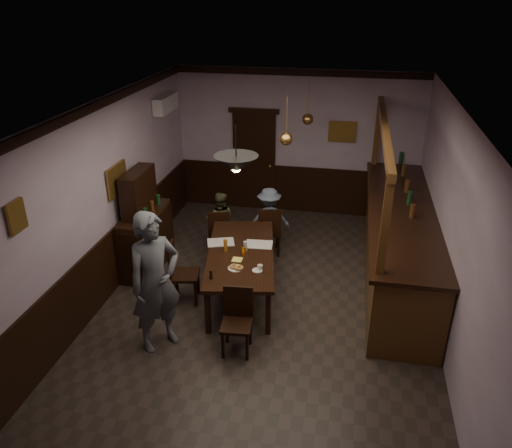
% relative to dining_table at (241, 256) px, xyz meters
% --- Properties ---
extents(room, '(5.01, 8.01, 3.01)m').
position_rel_dining_table_xyz_m(room, '(0.43, -0.57, 0.81)').
color(room, '#2D2621').
rests_on(room, ground).
extents(dining_table, '(1.38, 2.34, 0.75)m').
position_rel_dining_table_xyz_m(dining_table, '(0.00, 0.00, 0.00)').
color(dining_table, black).
rests_on(dining_table, ground).
extents(chair_far_left, '(0.46, 0.46, 0.88)m').
position_rel_dining_table_xyz_m(chair_far_left, '(-0.67, 1.18, -0.20)').
color(chair_far_left, black).
rests_on(chair_far_left, ground).
extents(chair_far_right, '(0.49, 0.49, 0.95)m').
position_rel_dining_table_xyz_m(chair_far_right, '(0.22, 1.33, -0.17)').
color(chair_far_right, black).
rests_on(chair_far_right, ground).
extents(chair_near, '(0.42, 0.42, 0.91)m').
position_rel_dining_table_xyz_m(chair_near, '(0.24, -1.30, -0.19)').
color(chair_near, black).
rests_on(chair_near, ground).
extents(chair_side, '(0.49, 0.49, 0.97)m').
position_rel_dining_table_xyz_m(chair_side, '(-0.88, -0.36, -0.15)').
color(chair_side, black).
rests_on(chair_side, ground).
extents(person_standing, '(0.82, 0.85, 1.96)m').
position_rel_dining_table_xyz_m(person_standing, '(-0.81, -1.42, 0.30)').
color(person_standing, '#545860').
rests_on(person_standing, ground).
extents(person_seated_left, '(0.60, 0.50, 1.10)m').
position_rel_dining_table_xyz_m(person_seated_left, '(-0.72, 1.44, -0.14)').
color(person_seated_left, '#4F5030').
rests_on(person_seated_left, ground).
extents(person_seated_right, '(0.86, 0.65, 1.18)m').
position_rel_dining_table_xyz_m(person_seated_right, '(0.17, 1.61, -0.09)').
color(person_seated_right, slate).
rests_on(person_seated_right, ground).
extents(newspaper_left, '(0.49, 0.42, 0.01)m').
position_rel_dining_table_xyz_m(newspaper_left, '(-0.38, 0.24, 0.07)').
color(newspaper_left, silver).
rests_on(newspaper_left, dining_table).
extents(newspaper_right, '(0.44, 0.33, 0.01)m').
position_rel_dining_table_xyz_m(newspaper_right, '(0.23, 0.29, 0.07)').
color(newspaper_right, silver).
rests_on(newspaper_right, dining_table).
extents(napkin, '(0.17, 0.17, 0.00)m').
position_rel_dining_table_xyz_m(napkin, '(0.00, -0.25, 0.07)').
color(napkin, '#FFE85D').
rests_on(napkin, dining_table).
extents(saucer, '(0.15, 0.15, 0.01)m').
position_rel_dining_table_xyz_m(saucer, '(0.36, -0.50, 0.07)').
color(saucer, white).
rests_on(saucer, dining_table).
extents(coffee_cup, '(0.09, 0.09, 0.07)m').
position_rel_dining_table_xyz_m(coffee_cup, '(0.39, -0.48, 0.11)').
color(coffee_cup, white).
rests_on(coffee_cup, saucer).
extents(pastry_plate, '(0.22, 0.22, 0.01)m').
position_rel_dining_table_xyz_m(pastry_plate, '(0.04, -0.51, 0.07)').
color(pastry_plate, white).
rests_on(pastry_plate, dining_table).
extents(pastry_ring_a, '(0.13, 0.13, 0.04)m').
position_rel_dining_table_xyz_m(pastry_ring_a, '(0.02, -0.51, 0.10)').
color(pastry_ring_a, '#C68C47').
rests_on(pastry_ring_a, pastry_plate).
extents(pastry_ring_b, '(0.13, 0.13, 0.04)m').
position_rel_dining_table_xyz_m(pastry_ring_b, '(0.09, -0.53, 0.10)').
color(pastry_ring_b, '#C68C47').
rests_on(pastry_ring_b, pastry_plate).
extents(soda_can, '(0.07, 0.07, 0.12)m').
position_rel_dining_table_xyz_m(soda_can, '(0.06, -0.07, 0.12)').
color(soda_can, orange).
rests_on(soda_can, dining_table).
extents(beer_glass, '(0.06, 0.06, 0.20)m').
position_rel_dining_table_xyz_m(beer_glass, '(-0.23, -0.02, 0.16)').
color(beer_glass, '#BF721E').
rests_on(beer_glass, dining_table).
extents(water_glass, '(0.06, 0.06, 0.15)m').
position_rel_dining_table_xyz_m(water_glass, '(0.06, 0.07, 0.14)').
color(water_glass, silver).
rests_on(water_glass, dining_table).
extents(pepper_mill, '(0.04, 0.04, 0.14)m').
position_rel_dining_table_xyz_m(pepper_mill, '(-0.24, -0.84, 0.13)').
color(pepper_mill, black).
rests_on(pepper_mill, dining_table).
extents(sideboard, '(0.48, 1.34, 1.76)m').
position_rel_dining_table_xyz_m(sideboard, '(-1.78, 0.50, 0.02)').
color(sideboard, black).
rests_on(sideboard, ground).
extents(bar_counter, '(1.06, 4.57, 2.56)m').
position_rel_dining_table_xyz_m(bar_counter, '(2.43, 1.05, -0.04)').
color(bar_counter, '#523216').
rests_on(bar_counter, ground).
extents(door_back, '(0.90, 0.06, 2.10)m').
position_rel_dining_table_xyz_m(door_back, '(-0.47, 3.38, 0.36)').
color(door_back, black).
rests_on(door_back, ground).
extents(ac_unit, '(0.20, 0.85, 0.30)m').
position_rel_dining_table_xyz_m(ac_unit, '(-1.95, 2.33, 1.76)').
color(ac_unit, white).
rests_on(ac_unit, ground).
extents(picture_left_small, '(0.04, 0.28, 0.36)m').
position_rel_dining_table_xyz_m(picture_left_small, '(-2.03, -2.17, 1.46)').
color(picture_left_small, olive).
rests_on(picture_left_small, ground).
extents(picture_left_large, '(0.04, 0.62, 0.48)m').
position_rel_dining_table_xyz_m(picture_left_large, '(-2.03, 0.23, 1.01)').
color(picture_left_large, olive).
rests_on(picture_left_large, ground).
extents(picture_back, '(0.55, 0.04, 0.42)m').
position_rel_dining_table_xyz_m(picture_back, '(1.33, 3.39, 1.11)').
color(picture_back, olive).
rests_on(picture_back, ground).
extents(pendant_iron, '(0.56, 0.56, 0.67)m').
position_rel_dining_table_xyz_m(pendant_iron, '(0.14, -0.79, 1.75)').
color(pendant_iron, black).
rests_on(pendant_iron, ground).
extents(pendant_brass_mid, '(0.20, 0.20, 0.81)m').
position_rel_dining_table_xyz_m(pendant_brass_mid, '(0.53, 0.93, 1.61)').
color(pendant_brass_mid, '#BF8C3F').
rests_on(pendant_brass_mid, ground).
extents(pendant_brass_far, '(0.20, 0.20, 0.81)m').
position_rel_dining_table_xyz_m(pendant_brass_far, '(0.73, 2.26, 1.61)').
color(pendant_brass_far, '#BF8C3F').
rests_on(pendant_brass_far, ground).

